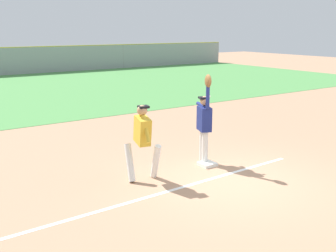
{
  "coord_description": "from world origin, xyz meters",
  "views": [
    {
      "loc": [
        -6.05,
        -6.35,
        3.34
      ],
      "look_at": [
        -0.65,
        1.55,
        1.05
      ],
      "focal_mm": 43.69,
      "sensor_mm": 36.0,
      "label": 1
    }
  ],
  "objects_px": {
    "first_base": "(207,164)",
    "baseball": "(209,96)",
    "parked_car_green": "(0,63)",
    "fielder": "(204,120)",
    "runner": "(143,137)",
    "parked_car_white": "(59,60)"
  },
  "relations": [
    {
      "from": "first_base",
      "to": "baseball",
      "type": "height_order",
      "value": "baseball"
    },
    {
      "from": "parked_car_green",
      "to": "fielder",
      "type": "bearing_deg",
      "value": -96.65
    },
    {
      "from": "baseball",
      "to": "runner",
      "type": "bearing_deg",
      "value": -175.39
    },
    {
      "from": "first_base",
      "to": "baseball",
      "type": "distance_m",
      "value": 1.69
    },
    {
      "from": "fielder",
      "to": "baseball",
      "type": "distance_m",
      "value": 0.61
    },
    {
      "from": "fielder",
      "to": "baseball",
      "type": "height_order",
      "value": "fielder"
    },
    {
      "from": "runner",
      "to": "baseball",
      "type": "height_order",
      "value": "baseball"
    },
    {
      "from": "fielder",
      "to": "parked_car_white",
      "type": "xyz_separation_m",
      "value": [
        5.87,
        26.68,
        -0.45
      ]
    },
    {
      "from": "baseball",
      "to": "parked_car_green",
      "type": "relative_size",
      "value": 0.02
    },
    {
      "from": "fielder",
      "to": "runner",
      "type": "bearing_deg",
      "value": 24.64
    },
    {
      "from": "baseball",
      "to": "parked_car_white",
      "type": "relative_size",
      "value": 0.02
    },
    {
      "from": "first_base",
      "to": "parked_car_white",
      "type": "relative_size",
      "value": 0.09
    },
    {
      "from": "parked_car_white",
      "to": "parked_car_green",
      "type": "bearing_deg",
      "value": -179.16
    },
    {
      "from": "baseball",
      "to": "parked_car_white",
      "type": "height_order",
      "value": "baseball"
    },
    {
      "from": "fielder",
      "to": "runner",
      "type": "height_order",
      "value": "fielder"
    },
    {
      "from": "first_base",
      "to": "baseball",
      "type": "relative_size",
      "value": 5.14
    },
    {
      "from": "first_base",
      "to": "parked_car_white",
      "type": "distance_m",
      "value": 27.54
    },
    {
      "from": "parked_car_green",
      "to": "runner",
      "type": "bearing_deg",
      "value": -100.64
    },
    {
      "from": "first_base",
      "to": "parked_car_green",
      "type": "height_order",
      "value": "parked_car_green"
    },
    {
      "from": "runner",
      "to": "parked_car_green",
      "type": "distance_m",
      "value": 26.92
    },
    {
      "from": "first_base",
      "to": "parked_car_white",
      "type": "height_order",
      "value": "parked_car_white"
    },
    {
      "from": "runner",
      "to": "baseball",
      "type": "relative_size",
      "value": 23.24
    }
  ]
}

